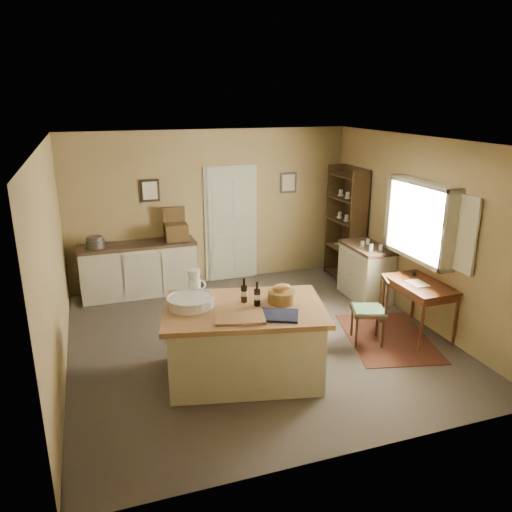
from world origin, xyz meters
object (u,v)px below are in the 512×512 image
Objects in this scene: sideboard at (139,267)px; right_cabinet at (366,271)px; desk_chair at (368,311)px; writing_desk at (420,289)px; shelving_unit at (348,224)px; work_island at (243,340)px.

right_cabinet is (3.54, -1.34, -0.02)m from sideboard.
sideboard is 2.09× the size of desk_chair.
writing_desk is 1.02× the size of right_cabinet.
sideboard is 3.76m from shelving_unit.
work_island is at bearing -151.21° from desk_chair.
work_island is 1.88m from desk_chair.
sideboard is at bearing 159.32° from right_cabinet.
desk_chair is (2.74, -2.76, -0.02)m from sideboard.
writing_desk is at bearing -93.73° from shelving_unit.
work_island is 2.25× the size of desk_chair.
work_island is 2.69m from writing_desk.
right_cabinet is at bearing 80.21° from desk_chair.
work_island is at bearing -136.60° from shelving_unit.
writing_desk is at bearing -37.86° from sideboard.
shelving_unit is (0.96, 2.36, 0.56)m from desk_chair.
desk_chair is at bearing 21.78° from work_island.
desk_chair is (-0.80, -0.01, -0.22)m from writing_desk.
shelving_unit is at bearing 87.57° from desk_chair.
sideboard is 0.94× the size of shelving_unit.
sideboard reaches higher than writing_desk.
shelving_unit is at bearing -6.16° from sideboard.
sideboard reaches higher than right_cabinet.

